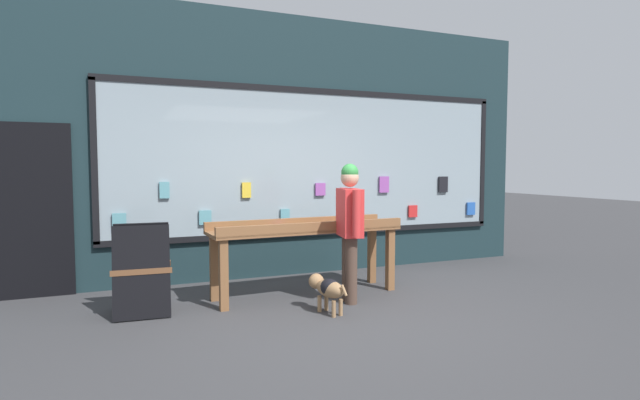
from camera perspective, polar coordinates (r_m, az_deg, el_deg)
The scene contains 6 objects.
ground_plane at distance 5.25m, azimuth 2.92°, elevation -13.66°, with size 40.00×40.00×0.00m, color #38383A.
shopfront_facade at distance 7.24m, azimuth -5.16°, elevation 5.91°, with size 8.38×0.29×3.73m.
display_table_main at distance 6.10m, azimuth -1.64°, elevation -4.06°, with size 2.39×0.72×0.93m.
person_browsing at distance 5.77m, azimuth 3.40°, elevation -2.59°, with size 0.30×0.64×1.61m.
small_dog at distance 5.45m, azimuth 0.89°, elevation -10.02°, with size 0.29×0.60×0.39m.
sandwich_board_sign at distance 5.74m, azimuth -19.69°, elevation -7.35°, with size 0.64×0.67×0.96m.
Camera 1 is at (-2.16, -4.51, 1.58)m, focal length 28.00 mm.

